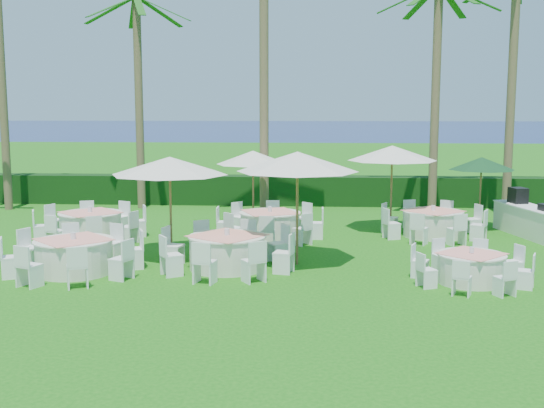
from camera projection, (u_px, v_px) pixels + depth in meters
The scene contains 20 objects.
ground at pixel (268, 276), 16.52m from camera, with size 120.00×120.00×0.00m, color #145D10.
hedge at pixel (288, 190), 28.29m from camera, with size 34.00×1.00×1.20m, color black.
ocean at pixel (309, 130), 117.27m from camera, with size 260.00×260.00×0.00m, color #080E53.
banquet_table_a at pixel (74, 255), 16.73m from camera, with size 3.27×3.27×1.01m.
banquet_table_b at pixel (227, 251), 17.16m from camera, with size 3.43×3.43×1.03m.
banquet_table_c at pixel (471, 267), 15.80m from camera, with size 2.70×2.70×0.85m.
banquet_table_d at pixel (91, 225), 20.97m from camera, with size 3.28×3.28×1.01m.
banquet_table_e at pixel (270, 224), 21.14m from camera, with size 3.31×3.31×1.00m.
banquet_table_f at pixel (433, 223), 21.42m from camera, with size 3.24×3.24×0.99m.
umbrella_a at pixel (170, 166), 18.07m from camera, with size 3.13×3.13×2.75m.
umbrella_b at pixel (297, 162), 17.31m from camera, with size 3.13×3.13×2.93m.
umbrella_c at pixel (253, 158), 22.61m from camera, with size 2.45×2.45×2.61m.
umbrella_d at pixel (392, 153), 22.01m from camera, with size 2.89×2.89×2.81m.
umbrella_green at pixel (482, 164), 22.33m from camera, with size 2.16×2.16×2.42m.
buffet_table at pixel (537, 222), 21.09m from camera, with size 1.79×4.16×1.45m.
palm_a at pixel (0, 41), 26.15m from camera, with size 4.28×4.35×12.08m.
palm_b at pixel (139, 93), 26.83m from camera, with size 4.38×4.23×8.28m.
palm_c at pixel (264, 63), 23.64m from camera, with size 4.41×4.08×10.15m.
palm_d at pixel (436, 90), 24.98m from camera, with size 4.40×4.10×8.42m.
palm_e at pixel (512, 82), 24.68m from camera, with size 4.36×4.27×8.96m.
Camera 1 is at (1.13, -16.06, 4.08)m, focal length 45.00 mm.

